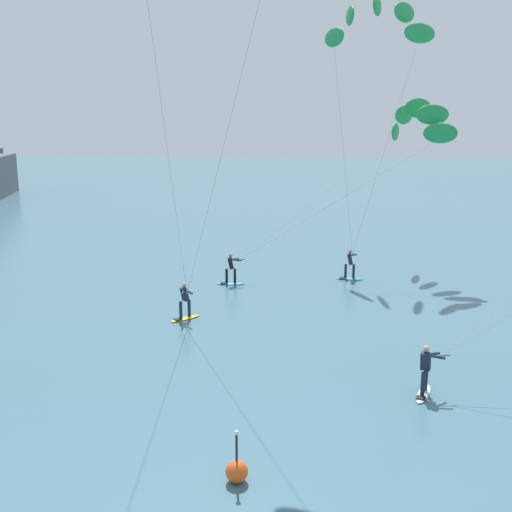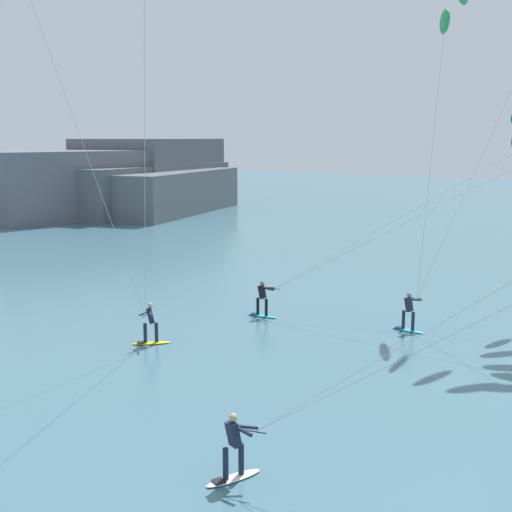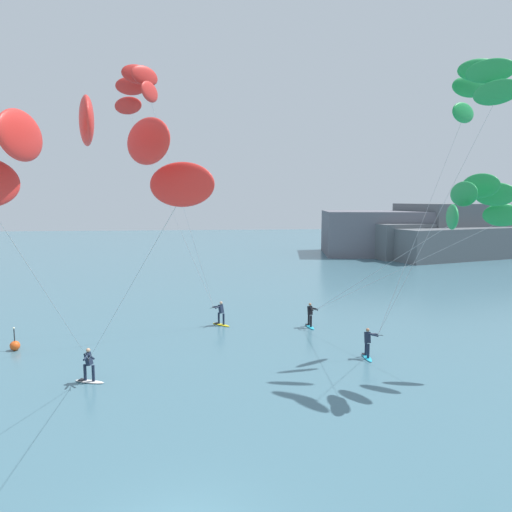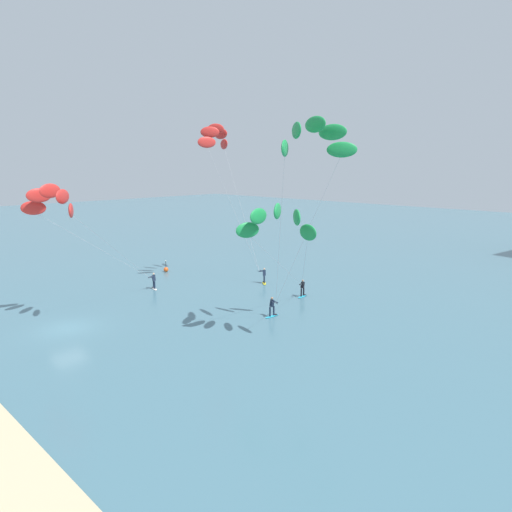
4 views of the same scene
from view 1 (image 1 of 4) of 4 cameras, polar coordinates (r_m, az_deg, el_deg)
kitesurfer_nearshore at (r=38.08m, az=11.12°, el=20.11°), size 6.71×6.49×15.56m
kitesurfer_downwind at (r=36.76m, az=14.24°, el=11.69°), size 8.55×12.76×9.83m
marker_buoy at (r=15.74m, az=-1.81°, el=-19.43°), size 0.56×0.56×1.38m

